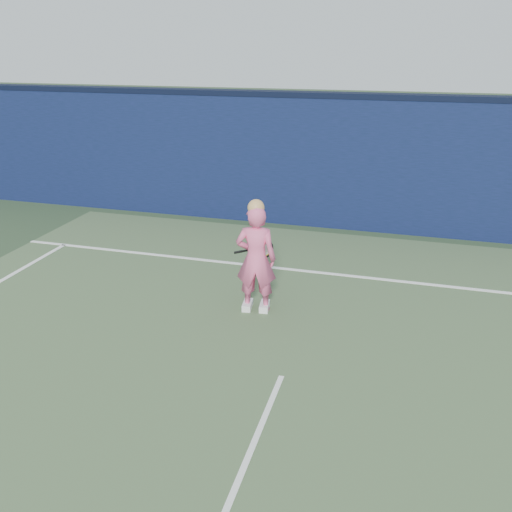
% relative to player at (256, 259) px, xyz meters
% --- Properties ---
extents(ground, '(80.00, 80.00, 0.00)m').
position_rel_player_xyz_m(ground, '(0.72, -2.51, -0.76)').
color(ground, '#2E4027').
rests_on(ground, ground).
extents(backstop_wall, '(24.00, 0.40, 2.50)m').
position_rel_player_xyz_m(backstop_wall, '(0.72, 3.99, 0.49)').
color(backstop_wall, '#0B1632').
rests_on(backstop_wall, ground).
extents(wall_cap, '(24.00, 0.42, 0.10)m').
position_rel_player_xyz_m(wall_cap, '(0.72, 3.99, 1.79)').
color(wall_cap, black).
rests_on(wall_cap, backstop_wall).
extents(player, '(0.59, 0.43, 1.58)m').
position_rel_player_xyz_m(player, '(0.00, 0.00, 0.00)').
color(player, '#F25E91').
rests_on(player, ground).
extents(racket, '(0.59, 0.14, 0.31)m').
position_rel_player_xyz_m(racket, '(-0.05, 0.42, -0.02)').
color(racket, black).
rests_on(racket, ground).
extents(court_lines, '(11.00, 12.04, 0.01)m').
position_rel_player_xyz_m(court_lines, '(0.72, -2.84, -0.75)').
color(court_lines, white).
rests_on(court_lines, court_surface).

